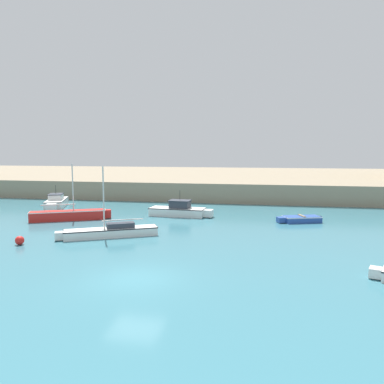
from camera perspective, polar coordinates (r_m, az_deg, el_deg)
The scene contains 8 objects.
ground_plane at distance 18.25m, azimuth -8.68°, elevation -12.94°, with size 200.00×200.00×0.00m, color teal.
quay_seawall at distance 62.12m, azimuth 5.44°, elevation 1.85°, with size 120.00×40.00×2.23m, color gray.
dinghy_blue_0 at distance 32.73m, azimuth 16.17°, elevation -3.96°, with size 3.79×2.31×0.58m.
sailboat_red_1 at distance 34.03m, azimuth -18.16°, elevation -3.32°, with size 6.48×3.79×4.87m.
motorboat_white_2 at distance 34.34m, azimuth -1.94°, elevation -2.80°, with size 5.91×2.13×2.37m.
sailboat_white_3 at distance 26.81m, azimuth -12.28°, elevation -5.86°, with size 6.58×4.07×4.91m.
motorboat_white_5 at distance 41.86m, azimuth -19.98°, elevation -1.48°, with size 3.34×5.70×2.37m.
mooring_buoy at distance 26.48m, azimuth -24.78°, elevation -6.71°, with size 0.57×0.57×0.57m, color red.
Camera 1 is at (5.84, -16.20, 6.02)m, focal length 35.00 mm.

